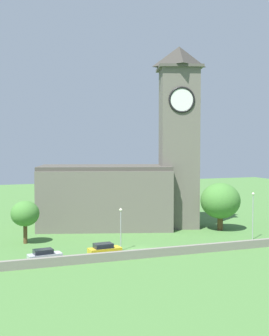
% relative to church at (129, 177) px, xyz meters
% --- Properties ---
extents(ground_plane, '(200.00, 200.00, 0.00)m').
position_rel_church_xyz_m(ground_plane, '(-4.98, -3.09, -9.43)').
color(ground_plane, '#477538').
extents(church, '(31.42, 18.74, 33.55)m').
position_rel_church_xyz_m(church, '(0.00, 0.00, 0.00)').
color(church, '#666056').
rests_on(church, ground).
extents(quay_barrier, '(49.93, 0.70, 1.20)m').
position_rel_church_xyz_m(quay_barrier, '(-4.98, -22.72, -8.83)').
color(quay_barrier, gray).
rests_on(quay_barrier, ground).
extents(car_silver, '(4.60, 2.45, 1.75)m').
position_rel_church_xyz_m(car_silver, '(-19.13, -20.22, -8.55)').
color(car_silver, silver).
rests_on(car_silver, ground).
extents(car_yellow, '(4.71, 2.51, 1.80)m').
position_rel_church_xyz_m(car_yellow, '(-10.72, -19.80, -8.52)').
color(car_yellow, gold).
rests_on(car_yellow, ground).
extents(streetlamp_west_mid, '(0.44, 0.44, 6.23)m').
position_rel_church_xyz_m(streetlamp_west_mid, '(-7.51, -17.49, -5.20)').
color(streetlamp_west_mid, '#9EA0A5').
rests_on(streetlamp_west_mid, ground).
extents(streetlamp_central, '(0.44, 0.44, 7.69)m').
position_rel_church_xyz_m(streetlamp_central, '(15.31, -17.39, -4.37)').
color(streetlamp_central, '#9EA0A5').
rests_on(streetlamp_central, ground).
extents(tree_riverside_west, '(7.15, 7.15, 8.57)m').
position_rel_church_xyz_m(tree_riverside_west, '(14.42, -8.61, -4.11)').
color(tree_riverside_west, brown).
rests_on(tree_riverside_west, ground).
extents(tree_by_tower, '(4.46, 4.46, 6.74)m').
position_rel_church_xyz_m(tree_by_tower, '(-20.06, -7.76, -4.74)').
color(tree_by_tower, brown).
rests_on(tree_by_tower, ground).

